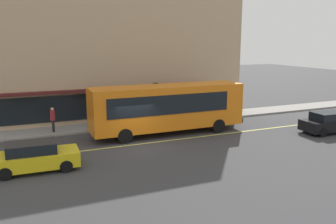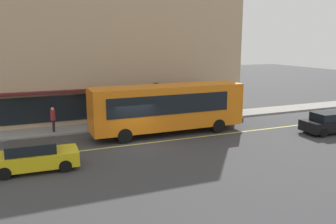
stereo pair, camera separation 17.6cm
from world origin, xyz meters
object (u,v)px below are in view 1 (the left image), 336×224
Objects in this scene: car_black at (330,122)px; pedestrian_at_corner at (211,101)px; traffic_light at (156,93)px; bus at (168,107)px; car_yellow at (35,157)px; pedestrian_waiting at (53,117)px.

car_black is 10.00m from pedestrian_at_corner.
pedestrian_at_corner is (5.87, 1.50, -1.28)m from traffic_light.
bus is 11.85m from car_black.
traffic_light is at bearing 36.21° from car_yellow.
pedestrian_at_corner is at bearing 5.28° from pedestrian_waiting.
car_black is 2.44× the size of pedestrian_waiting.
bus is 6.11× the size of pedestrian_at_corner.
traffic_light is at bearing 86.34° from bus.
pedestrian_at_corner reaches higher than pedestrian_waiting.
bus reaches higher than traffic_light.
car_black is at bearing -21.63° from bus.
bus is at bearing 23.53° from car_yellow.
traffic_light reaches higher than pedestrian_waiting.
pedestrian_waiting is (-18.58, 7.44, 0.50)m from car_black.
traffic_light is 6.19m from pedestrian_at_corner.
bus is 2.54× the size of car_black.
bus is 2.56× the size of car_yellow.
pedestrian_at_corner is at bearing 119.43° from car_black.
car_yellow is at bearing 179.02° from car_black.
bus is 8.26m from pedestrian_waiting.
pedestrian_waiting is (-13.68, -1.26, -0.01)m from pedestrian_at_corner.
pedestrian_at_corner is 13.73m from pedestrian_waiting.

